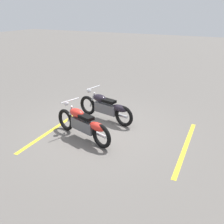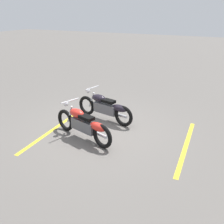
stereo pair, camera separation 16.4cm
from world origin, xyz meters
TOP-DOWN VIEW (x-y plane):
  - ground_plane at (0.00, 0.00)m, footprint 60.00×60.00m
  - motorcycle_bright_foreground at (0.01, -0.74)m, footprint 2.16×0.84m
  - motorcycle_dark_foreground at (-0.05, 0.72)m, footprint 2.20×0.72m
  - parking_stripe_near at (-1.18, -0.68)m, footprint 0.30×3.20m
  - parking_stripe_mid at (2.70, 0.08)m, footprint 0.30×3.20m

SIDE VIEW (x-z plane):
  - ground_plane at x=0.00m, z-range 0.00..0.00m
  - parking_stripe_near at x=-1.18m, z-range 0.00..0.01m
  - parking_stripe_mid at x=2.70m, z-range 0.00..0.01m
  - motorcycle_bright_foreground at x=0.01m, z-range -0.06..0.98m
  - motorcycle_dark_foreground at x=-0.05m, z-range -0.06..0.98m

